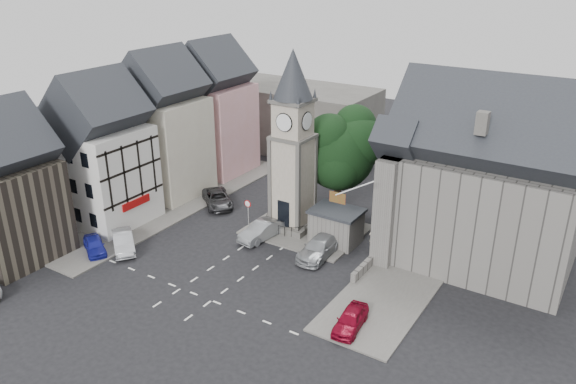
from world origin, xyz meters
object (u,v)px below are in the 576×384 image
Objects in this scene: pedestrian at (373,238)px; car_west_blue at (95,245)px; stone_shelter at (336,226)px; clock_tower at (293,143)px; car_east_red at (350,320)px.

car_west_blue is at bearing 20.70° from pedestrian.
car_west_blue is at bearing -142.15° from stone_shelter.
clock_tower reaches higher than car_east_red.
car_east_red is at bearing -54.09° from car_west_blue.
car_east_red is 2.11× the size of pedestrian.
clock_tower is at bearing -12.20° from pedestrian.
pedestrian is (8.00, 0.21, -7.18)m from clock_tower.
stone_shelter is 2.28× the size of pedestrian.
pedestrian is at bearing 12.45° from stone_shelter.
pedestrian is (19.50, 13.37, 0.30)m from car_west_blue.
car_east_red is at bearing 93.61° from pedestrian.
car_east_red is 11.74m from pedestrian.
clock_tower is at bearing -10.63° from car_west_blue.
clock_tower is at bearing 174.16° from stone_shelter.
clock_tower is 3.78× the size of stone_shelter.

